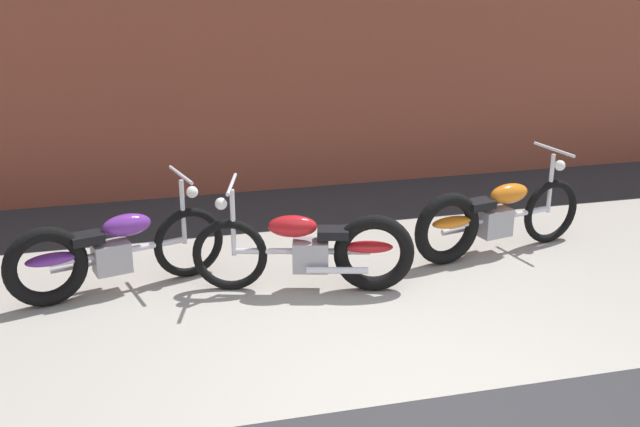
{
  "coord_description": "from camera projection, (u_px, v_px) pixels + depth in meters",
  "views": [
    {
      "loc": [
        -1.83,
        -4.52,
        3.13
      ],
      "look_at": [
        -0.21,
        1.91,
        0.75
      ],
      "focal_mm": 44.9,
      "sensor_mm": 36.0,
      "label": 1
    }
  ],
  "objects": [
    {
      "name": "motorcycle_orange",
      "position": [
        488.0,
        218.0,
        7.97
      ],
      "size": [
        1.98,
        0.69,
        1.03
      ],
      "rotation": [
        0.0,
        0.0,
        0.21
      ],
      "color": "black",
      "rests_on": "ground"
    },
    {
      "name": "motorcycle_purple",
      "position": [
        102.0,
        253.0,
        7.11
      ],
      "size": [
        1.97,
        0.76,
        1.03
      ],
      "rotation": [
        0.0,
        0.0,
        0.26
      ],
      "color": "black",
      "rests_on": "ground"
    },
    {
      "name": "sidewalk_slab",
      "position": [
        346.0,
        295.0,
        7.2
      ],
      "size": [
        36.0,
        3.5,
        0.01
      ],
      "primitive_type": "cube",
      "color": "#9E998E",
      "rests_on": "ground"
    },
    {
      "name": "motorcycle_red",
      "position": [
        319.0,
        250.0,
        7.18
      ],
      "size": [
        1.96,
        0.77,
        1.03
      ],
      "rotation": [
        0.0,
        0.0,
        2.88
      ],
      "color": "black",
      "rests_on": "ground"
    },
    {
      "name": "ground_plane",
      "position": [
        415.0,
        401.0,
        5.6
      ],
      "size": [
        80.0,
        80.0,
        0.0
      ],
      "primitive_type": "plane",
      "color": "#2D2D30"
    }
  ]
}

